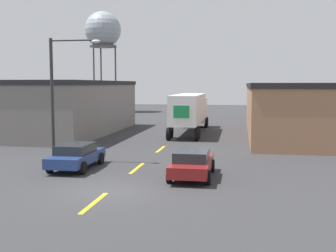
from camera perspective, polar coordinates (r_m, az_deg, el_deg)
The scene contains 9 objects.
ground_plane at distance 19.17m, azimuth -8.17°, elevation -8.82°, with size 160.00×160.00×0.00m, color #333335.
road_centerline at distance 24.22m, azimuth -4.22°, elevation -5.71°, with size 0.20×17.39×0.01m.
warehouse_left at distance 43.25m, azimuth -16.10°, elevation 2.53°, with size 13.39×18.84×5.11m.
warehouse_right at distance 41.82m, azimuth 18.00°, elevation 2.21°, with size 10.62×24.39×4.87m.
semi_truck at distance 41.42m, azimuth 3.05°, elevation 2.28°, with size 2.79×13.66×3.81m.
parked_car_right_near at distance 21.69m, azimuth 3.27°, elevation -4.99°, with size 2.11×4.67×1.43m.
parked_car_left_near at distance 24.48m, azimuth -12.32°, elevation -3.89°, with size 2.11×4.67×1.43m.
water_tower at distance 74.47m, azimuth -8.81°, elevation 12.65°, with size 6.15×6.15×17.12m.
street_lamp at distance 26.68m, azimuth -14.60°, elevation 4.87°, with size 3.25×0.32×7.56m.
Camera 1 is at (5.79, -17.64, 4.79)m, focal length 45.00 mm.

